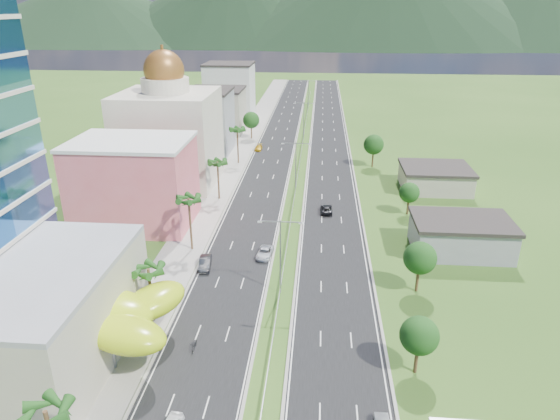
# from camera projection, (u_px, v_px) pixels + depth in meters

# --- Properties ---
(ground) EXTENTS (500.00, 500.00, 0.00)m
(ground) POSITION_uv_depth(u_px,v_px,m) (274.00, 336.00, 60.44)
(ground) COLOR #2D5119
(ground) RESTS_ON ground
(road_left) EXTENTS (11.00, 260.00, 0.04)m
(road_left) POSITION_uv_depth(u_px,v_px,m) (277.00, 143.00, 143.87)
(road_left) COLOR black
(road_left) RESTS_ON ground
(road_right) EXTENTS (11.00, 260.00, 0.04)m
(road_right) POSITION_uv_depth(u_px,v_px,m) (329.00, 145.00, 142.74)
(road_right) COLOR black
(road_right) RESTS_ON ground
(sidewalk_left) EXTENTS (7.00, 260.00, 0.12)m
(sidewalk_left) POSITION_uv_depth(u_px,v_px,m) (244.00, 143.00, 144.56)
(sidewalk_left) COLOR gray
(sidewalk_left) RESTS_ON ground
(median_guardrail) EXTENTS (0.10, 216.06, 0.76)m
(median_guardrail) POSITION_uv_depth(u_px,v_px,m) (300.00, 160.00, 126.49)
(median_guardrail) COLOR gray
(median_guardrail) RESTS_ON ground
(streetlight_median_b) EXTENTS (6.04, 0.25, 11.00)m
(streetlight_median_b) POSITION_uv_depth(u_px,v_px,m) (280.00, 249.00, 67.07)
(streetlight_median_b) COLOR gray
(streetlight_median_b) RESTS_ON ground
(streetlight_median_c) EXTENTS (6.04, 0.25, 11.00)m
(streetlight_median_c) POSITION_uv_depth(u_px,v_px,m) (296.00, 162.00, 103.90)
(streetlight_median_c) COLOR gray
(streetlight_median_c) RESTS_ON ground
(streetlight_median_d) EXTENTS (6.04, 0.25, 11.00)m
(streetlight_median_d) POSITION_uv_depth(u_px,v_px,m) (304.00, 117.00, 145.33)
(streetlight_median_d) COLOR gray
(streetlight_median_d) RESTS_ON ground
(streetlight_median_e) EXTENTS (6.04, 0.25, 11.00)m
(streetlight_median_e) POSITION_uv_depth(u_px,v_px,m) (308.00, 92.00, 186.77)
(streetlight_median_e) COLOR gray
(streetlight_median_e) RESTS_ON ground
(lime_canopy) EXTENTS (18.00, 15.00, 7.40)m
(lime_canopy) POSITION_uv_depth(u_px,v_px,m) (94.00, 313.00, 56.34)
(lime_canopy) COLOR #A9C613
(lime_canopy) RESTS_ON ground
(pink_shophouse) EXTENTS (20.00, 15.00, 15.00)m
(pink_shophouse) POSITION_uv_depth(u_px,v_px,m) (134.00, 184.00, 89.13)
(pink_shophouse) COLOR #D75864
(pink_shophouse) RESTS_ON ground
(domed_building) EXTENTS (20.00, 20.00, 28.70)m
(domed_building) POSITION_uv_depth(u_px,v_px,m) (169.00, 132.00, 108.83)
(domed_building) COLOR beige
(domed_building) RESTS_ON ground
(midrise_grey) EXTENTS (16.00, 15.00, 16.00)m
(midrise_grey) POSITION_uv_depth(u_px,v_px,m) (201.00, 122.00, 133.06)
(midrise_grey) COLOR gray
(midrise_grey) RESTS_ON ground
(midrise_beige) EXTENTS (16.00, 15.00, 13.00)m
(midrise_beige) POSITION_uv_depth(u_px,v_px,m) (217.00, 112.00, 153.90)
(midrise_beige) COLOR #A7A18A
(midrise_beige) RESTS_ON ground
(midrise_white) EXTENTS (16.00, 15.00, 18.00)m
(midrise_white) POSITION_uv_depth(u_px,v_px,m) (230.00, 91.00, 174.12)
(midrise_white) COLOR silver
(midrise_white) RESTS_ON ground
(shed_near) EXTENTS (15.00, 10.00, 5.00)m
(shed_near) POSITION_uv_depth(u_px,v_px,m) (461.00, 237.00, 80.41)
(shed_near) COLOR gray
(shed_near) RESTS_ON ground
(shed_far) EXTENTS (14.00, 12.00, 4.40)m
(shed_far) POSITION_uv_depth(u_px,v_px,m) (435.00, 179.00, 108.00)
(shed_far) COLOR #A7A18A
(shed_far) RESTS_ON ground
(palm_tree_a) EXTENTS (3.60, 3.60, 9.10)m
(palm_tree_a) POSITION_uv_depth(u_px,v_px,m) (46.00, 416.00, 38.27)
(palm_tree_a) COLOR #47301C
(palm_tree_a) RESTS_ON ground
(palm_tree_b) EXTENTS (3.60, 3.60, 8.10)m
(palm_tree_b) POSITION_uv_depth(u_px,v_px,m) (148.00, 272.00, 60.74)
(palm_tree_b) COLOR #47301C
(palm_tree_b) RESTS_ON ground
(palm_tree_c) EXTENTS (3.60, 3.60, 9.60)m
(palm_tree_c) POSITION_uv_depth(u_px,v_px,m) (189.00, 201.00, 78.61)
(palm_tree_c) COLOR #47301C
(palm_tree_c) RESTS_ON ground
(palm_tree_d) EXTENTS (3.60, 3.60, 8.60)m
(palm_tree_d) POSITION_uv_depth(u_px,v_px,m) (218.00, 164.00, 100.15)
(palm_tree_d) COLOR #47301C
(palm_tree_d) RESTS_ON ground
(palm_tree_e) EXTENTS (3.60, 3.60, 9.40)m
(palm_tree_e) POSITION_uv_depth(u_px,v_px,m) (237.00, 131.00, 122.88)
(palm_tree_e) COLOR #47301C
(palm_tree_e) RESTS_ON ground
(leafy_tree_lfar) EXTENTS (4.90, 4.90, 8.05)m
(leafy_tree_lfar) POSITION_uv_depth(u_px,v_px,m) (251.00, 120.00, 146.94)
(leafy_tree_lfar) COLOR #47301C
(leafy_tree_lfar) RESTS_ON ground
(leafy_tree_ra) EXTENTS (4.20, 4.20, 6.90)m
(leafy_tree_ra) POSITION_uv_depth(u_px,v_px,m) (419.00, 336.00, 52.81)
(leafy_tree_ra) COLOR #47301C
(leafy_tree_ra) RESTS_ON ground
(leafy_tree_rb) EXTENTS (4.55, 4.55, 7.47)m
(leafy_tree_rb) POSITION_uv_depth(u_px,v_px,m) (420.00, 258.00, 68.09)
(leafy_tree_rb) COLOR #47301C
(leafy_tree_rb) RESTS_ON ground
(leafy_tree_rc) EXTENTS (3.85, 3.85, 6.33)m
(leafy_tree_rc) POSITION_uv_depth(u_px,v_px,m) (409.00, 193.00, 93.95)
(leafy_tree_rc) COLOR #47301C
(leafy_tree_rc) RESTS_ON ground
(leafy_tree_rd) EXTENTS (4.90, 4.90, 8.05)m
(leafy_tree_rd) POSITION_uv_depth(u_px,v_px,m) (374.00, 145.00, 121.41)
(leafy_tree_rd) COLOR #47301C
(leafy_tree_rd) RESTS_ON ground
(mountain_ridge) EXTENTS (860.00, 140.00, 90.00)m
(mountain_ridge) POSITION_uv_depth(u_px,v_px,m) (381.00, 47.00, 470.31)
(mountain_ridge) COLOR black
(mountain_ridge) RESTS_ON ground
(car_dark_left) EXTENTS (2.28, 4.99, 1.59)m
(car_dark_left) POSITION_uv_depth(u_px,v_px,m) (205.00, 263.00, 75.91)
(car_dark_left) COLOR black
(car_dark_left) RESTS_ON road_left
(car_silver_mid_left) EXTENTS (2.70, 5.02, 1.34)m
(car_silver_mid_left) POSITION_uv_depth(u_px,v_px,m) (265.00, 253.00, 79.24)
(car_silver_mid_left) COLOR #B9BBC2
(car_silver_mid_left) RESTS_ON road_left
(car_yellow_far_left) EXTENTS (1.84, 4.45, 1.29)m
(car_yellow_far_left) POSITION_uv_depth(u_px,v_px,m) (259.00, 148.00, 137.19)
(car_yellow_far_left) COLOR #BF9116
(car_yellow_far_left) RESTS_ON road_left
(car_dark_far_right) EXTENTS (2.29, 4.85, 1.34)m
(car_dark_far_right) POSITION_uv_depth(u_px,v_px,m) (326.00, 209.00, 96.07)
(car_dark_far_right) COLOR black
(car_dark_far_right) RESTS_ON road_right
(motorcycle) EXTENTS (0.68, 2.18, 1.39)m
(motorcycle) POSITION_uv_depth(u_px,v_px,m) (194.00, 344.00, 57.95)
(motorcycle) COLOR black
(motorcycle) RESTS_ON road_left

